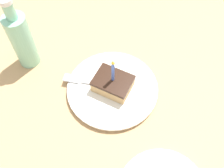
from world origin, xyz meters
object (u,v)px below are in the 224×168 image
object	(u,v)px
cake_slice	(113,83)
bottle	(22,39)
plate	(112,89)
fork	(89,82)

from	to	relation	value
cake_slice	bottle	size ratio (longest dim) A/B	0.52
bottle	cake_slice	bearing A→B (deg)	93.60
plate	bottle	distance (m)	0.28
cake_slice	plate	bearing A→B (deg)	-17.51
cake_slice	bottle	world-z (taller)	bottle
plate	bottle	size ratio (longest dim) A/B	1.09
cake_slice	fork	size ratio (longest dim) A/B	0.70
plate	fork	world-z (taller)	fork
fork	bottle	size ratio (longest dim) A/B	0.74
fork	bottle	distance (m)	0.21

